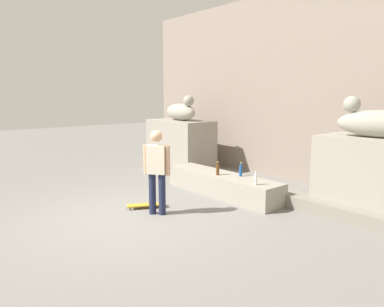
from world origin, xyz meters
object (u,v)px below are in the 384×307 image
(skater, at_px, (157,168))
(bottle_clear, at_px, (256,179))
(bottle_brown, at_px, (218,169))
(bottle_blue, at_px, (241,171))
(statue_reclining_left, at_px, (181,111))
(statue_reclining_right, at_px, (380,123))
(skateboard, at_px, (146,205))

(skater, relative_size, bottle_clear, 5.65)
(bottle_clear, height_order, bottle_brown, bottle_brown)
(bottle_blue, bearing_deg, bottle_brown, -143.73)
(statue_reclining_left, distance_m, bottle_clear, 4.54)
(statue_reclining_right, xyz_separation_m, bottle_clear, (-1.82, -1.34, -1.21))
(bottle_brown, bearing_deg, skateboard, -99.52)
(statue_reclining_left, relative_size, skater, 1.01)
(statue_reclining_left, xyz_separation_m, skater, (3.17, -3.12, -0.90))
(skateboard, bearing_deg, bottle_clear, 167.20)
(statue_reclining_left, xyz_separation_m, skateboard, (2.70, -3.08, -1.76))
(statue_reclining_left, bearing_deg, bottle_brown, -12.12)
(statue_reclining_right, bearing_deg, skater, 35.80)
(skateboard, height_order, bottle_clear, bottle_clear)
(bottle_brown, bearing_deg, bottle_clear, -2.11)
(bottle_clear, relative_size, bottle_blue, 0.93)
(bottle_clear, bearing_deg, statue_reclining_right, 36.49)
(statue_reclining_left, height_order, bottle_clear, statue_reclining_left)
(skater, height_order, bottle_brown, skater)
(statue_reclining_right, distance_m, bottle_clear, 2.56)
(skater, bearing_deg, skateboard, -42.89)
(bottle_clear, distance_m, bottle_brown, 1.16)
(skater, xyz_separation_m, bottle_brown, (-0.16, 1.82, -0.29))
(skateboard, bearing_deg, bottle_blue, -171.82)
(statue_reclining_right, distance_m, bottle_blue, 2.99)
(statue_reclining_right, bearing_deg, bottle_brown, 11.46)
(skater, xyz_separation_m, bottle_blue, (0.26, 2.13, -0.29))
(bottle_blue, bearing_deg, bottle_clear, -25.97)
(statue_reclining_left, height_order, bottle_brown, statue_reclining_left)
(skater, xyz_separation_m, bottle_clear, (1.00, 1.77, -0.30))
(bottle_blue, bearing_deg, statue_reclining_left, 163.96)
(statue_reclining_left, distance_m, skateboard, 4.46)
(statue_reclining_left, relative_size, bottle_blue, 5.30)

